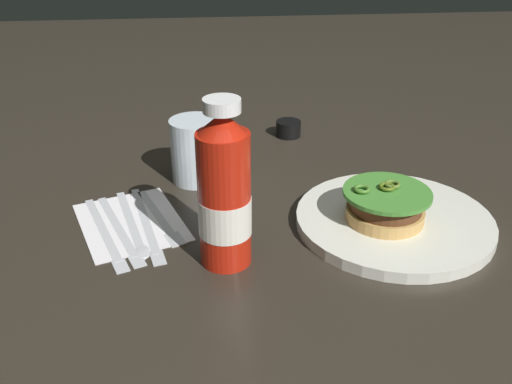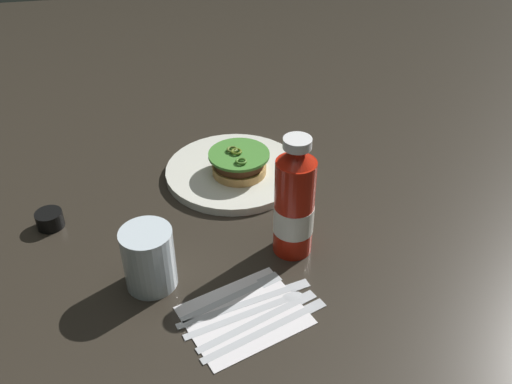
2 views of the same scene
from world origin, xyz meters
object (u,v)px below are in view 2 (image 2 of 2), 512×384
object	(u,v)px
steak_knife	(274,325)
fork_utensil	(241,291)
dinner_plate	(234,171)
spoon_utensil	(262,307)
ketchup_bottle	(294,204)
napkin	(244,315)
condiment_cup	(50,219)
butter_knife	(254,299)
table_knife	(266,315)
burger_sandwich	(239,163)
water_glass	(149,258)

from	to	relation	value
steak_knife	fork_utensil	world-z (taller)	same
dinner_plate	fork_utensil	xyz separation A→B (m)	(-0.04, -0.33, -0.00)
dinner_plate	spoon_utensil	size ratio (longest dim) A/B	1.44
ketchup_bottle	napkin	xyz separation A→B (m)	(-0.11, -0.13, -0.10)
fork_utensil	dinner_plate	bearing A→B (deg)	82.53
napkin	fork_utensil	distance (m)	0.05
dinner_plate	condiment_cup	bearing A→B (deg)	-164.28
spoon_utensil	butter_knife	xyz separation A→B (m)	(-0.01, 0.02, 0.00)
steak_knife	table_knife	size ratio (longest dim) A/B	1.03
dinner_plate	burger_sandwich	bearing A→B (deg)	-65.78
burger_sandwich	napkin	xyz separation A→B (m)	(-0.06, -0.36, -0.04)
condiment_cup	napkin	bearing A→B (deg)	-42.08
ketchup_bottle	table_knife	bearing A→B (deg)	-118.23
ketchup_bottle	spoon_utensil	xyz separation A→B (m)	(-0.08, -0.13, -0.09)
spoon_utensil	burger_sandwich	bearing A→B (deg)	85.81
steak_knife	spoon_utensil	distance (m)	0.04
burger_sandwich	ketchup_bottle	xyz separation A→B (m)	(0.05, -0.23, 0.06)
ketchup_bottle	butter_knife	size ratio (longest dim) A/B	1.00
condiment_cup	spoon_utensil	size ratio (longest dim) A/B	0.25
steak_knife	butter_knife	world-z (taller)	same
table_knife	ketchup_bottle	bearing A→B (deg)	61.77
ketchup_bottle	condiment_cup	size ratio (longest dim) A/B	4.54
dinner_plate	ketchup_bottle	bearing A→B (deg)	-75.91
dinner_plate	ketchup_bottle	xyz separation A→B (m)	(0.06, -0.25, 0.09)
burger_sandwich	water_glass	bearing A→B (deg)	-125.62
napkin	spoon_utensil	world-z (taller)	spoon_utensil
fork_utensil	burger_sandwich	bearing A→B (deg)	80.67
ketchup_bottle	water_glass	xyz separation A→B (m)	(-0.24, -0.04, -0.04)
dinner_plate	ketchup_bottle	size ratio (longest dim) A/B	1.28
steak_knife	spoon_utensil	xyz separation A→B (m)	(-0.01, 0.04, 0.00)
burger_sandwich	napkin	distance (m)	0.37
table_knife	dinner_plate	bearing A→B (deg)	87.71
steak_knife	water_glass	bearing A→B (deg)	143.38
condiment_cup	napkin	world-z (taller)	condiment_cup
condiment_cup	burger_sandwich	bearing A→B (deg)	12.72
dinner_plate	fork_utensil	bearing A→B (deg)	-97.47
table_knife	butter_knife	size ratio (longest dim) A/B	0.91
burger_sandwich	steak_knife	world-z (taller)	burger_sandwich
butter_knife	ketchup_bottle	bearing A→B (deg)	50.52
water_glass	dinner_plate	bearing A→B (deg)	57.31
napkin	fork_utensil	world-z (taller)	fork_utensil
table_knife	spoon_utensil	xyz separation A→B (m)	(-0.00, 0.02, 0.00)
condiment_cup	napkin	distance (m)	0.42
dinner_plate	fork_utensil	distance (m)	0.34
ketchup_bottle	steak_knife	size ratio (longest dim) A/B	1.08
condiment_cup	ketchup_bottle	bearing A→B (deg)	-19.19
water_glass	steak_knife	bearing A→B (deg)	-36.62
water_glass	butter_knife	size ratio (longest dim) A/B	0.48
spoon_utensil	butter_knife	distance (m)	0.02
table_knife	spoon_utensil	bearing A→B (deg)	97.19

